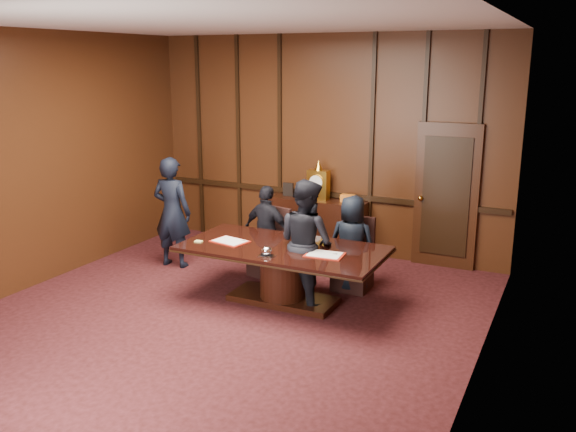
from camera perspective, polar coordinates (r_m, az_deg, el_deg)
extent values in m
plane|color=black|center=(7.42, -7.35, -10.32)|extent=(7.00, 7.00, 0.00)
plane|color=silver|center=(6.76, -8.33, 17.76)|extent=(7.00, 7.00, 0.00)
cube|color=black|center=(9.94, 3.45, 6.63)|extent=(6.00, 0.04, 3.50)
cube|color=black|center=(8.88, -24.22, 4.47)|extent=(0.04, 7.00, 3.50)
cube|color=black|center=(5.81, 17.69, 0.41)|extent=(0.04, 7.00, 3.50)
cube|color=black|center=(10.05, 3.32, 2.09)|extent=(5.90, 0.05, 0.08)
cube|color=black|center=(9.44, 14.58, 1.78)|extent=(0.95, 0.06, 2.20)
sphere|color=gold|center=(9.46, 12.28, 1.63)|extent=(0.08, 0.08, 0.08)
cube|color=black|center=(9.98, 2.81, -0.95)|extent=(1.60, 0.45, 0.90)
cube|color=black|center=(10.38, -0.77, -2.74)|extent=(0.12, 0.40, 0.06)
cube|color=black|center=(9.86, 6.53, -3.77)|extent=(0.12, 0.40, 0.06)
cube|color=gold|center=(9.82, 2.86, 2.94)|extent=(0.34, 0.18, 0.48)
cylinder|color=white|center=(9.72, 2.63, 3.18)|extent=(0.22, 0.03, 0.22)
cone|color=gold|center=(9.76, 2.88, 4.78)|extent=(0.14, 0.14, 0.16)
cube|color=black|center=(10.09, 0.02, 2.51)|extent=(0.18, 0.04, 0.22)
cube|color=orange|center=(9.70, 5.61, 1.65)|extent=(0.22, 0.12, 0.12)
cube|color=black|center=(8.08, -0.47, -7.76)|extent=(1.40, 0.60, 0.08)
cylinder|color=black|center=(7.95, -0.48, -5.42)|extent=(0.60, 0.60, 0.62)
cube|color=black|center=(7.85, -0.48, -3.23)|extent=(2.62, 1.32, 0.02)
cube|color=black|center=(7.85, -0.48, -3.09)|extent=(2.60, 1.30, 0.06)
cube|color=#AD1E10|center=(8.07, -5.45, -2.38)|extent=(0.52, 0.41, 0.01)
cube|color=white|center=(8.07, -5.45, -2.32)|extent=(0.45, 0.35, 0.01)
cube|color=#AD1E10|center=(7.51, 3.46, -3.64)|extent=(0.49, 0.37, 0.01)
cube|color=white|center=(7.50, 3.46, -3.58)|extent=(0.42, 0.31, 0.01)
cube|color=white|center=(7.45, -2.02, -3.75)|extent=(0.20, 0.14, 0.01)
ellipsoid|color=white|center=(7.44, -2.02, -3.33)|extent=(0.13, 0.13, 0.10)
cube|color=#E5D870|center=(8.12, -8.36, -2.36)|extent=(0.11, 0.08, 0.01)
cube|color=black|center=(9.00, -1.78, -4.12)|extent=(0.58, 0.58, 0.46)
cube|color=black|center=(9.01, -0.92, -0.84)|extent=(0.48, 0.18, 0.55)
cylinder|color=black|center=(8.96, -3.51, -5.00)|extent=(0.04, 0.04, 0.23)
cylinder|color=black|center=(9.12, -0.08, -4.62)|extent=(0.04, 0.04, 0.23)
cube|color=black|center=(8.51, 6.03, -5.31)|extent=(0.49, 0.49, 0.46)
cube|color=black|center=(8.55, 6.58, -1.78)|extent=(0.48, 0.07, 0.55)
cylinder|color=black|center=(8.44, 4.26, -6.27)|extent=(0.04, 0.04, 0.23)
cylinder|color=black|center=(8.67, 7.72, -5.80)|extent=(0.04, 0.04, 0.23)
imported|color=black|center=(8.83, -1.96, -1.47)|extent=(0.83, 0.44, 1.35)
imported|color=black|center=(8.33, 5.99, -2.58)|extent=(0.67, 0.45, 1.33)
imported|color=black|center=(9.40, -10.79, 0.35)|extent=(0.65, 0.45, 1.70)
imported|color=black|center=(7.82, 1.71, -2.47)|extent=(0.98, 0.89, 1.64)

